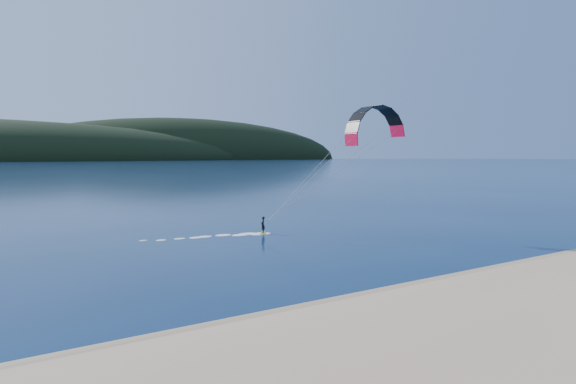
{
  "coord_description": "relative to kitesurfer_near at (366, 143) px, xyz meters",
  "views": [
    {
      "loc": [
        -10.48,
        -12.15,
        7.05
      ],
      "look_at": [
        3.16,
        10.0,
        5.0
      ],
      "focal_mm": 29.0,
      "sensor_mm": 36.0,
      "label": 1
    }
  ],
  "objects": [
    {
      "name": "kitesurfer_near",
      "position": [
        0.0,
        0.0,
        0.0
      ],
      "size": [
        23.2,
        7.19,
        12.55
      ],
      "color": "gold",
      "rests_on": "ground"
    },
    {
      "name": "headland",
      "position": [
        -17.31,
        724.92,
        -8.19
      ],
      "size": [
        1200.0,
        310.0,
        140.0
      ],
      "color": "black",
      "rests_on": "ground"
    },
    {
      "name": "ground",
      "position": [
        -17.94,
        -20.36,
        -8.19
      ],
      "size": [
        1800.0,
        1800.0,
        0.0
      ],
      "primitive_type": "plane",
      "color": "#081C3E",
      "rests_on": "ground"
    },
    {
      "name": "wet_sand",
      "position": [
        -17.94,
        -15.86,
        -8.14
      ],
      "size": [
        220.0,
        2.5,
        0.1
      ],
      "color": "#967757",
      "rests_on": "ground"
    }
  ]
}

